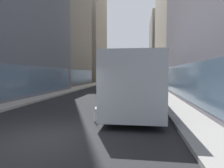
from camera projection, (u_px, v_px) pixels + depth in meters
The scene contains 12 objects.
ground_plane at pixel (125, 84), 40.86m from camera, with size 120.00×120.00×0.00m, color #232326.
sidewalk_left at pixel (99, 83), 41.66m from camera, with size 2.40×110.00×0.15m, color #ADA89E.
sidewalk_right at pixel (152, 83), 40.05m from camera, with size 2.40×110.00×0.15m, color gray.
building_left_mid at pixel (58, 35), 35.77m from camera, with size 8.92×15.49×18.69m.
building_left_far at pixel (85, 16), 52.93m from camera, with size 9.67×15.33×35.66m.
building_right_far at pixel (170, 49), 57.22m from camera, with size 11.44×17.40×18.66m.
transit_bus at pixel (135, 79), 12.55m from camera, with size 2.78×11.53×3.05m.
car_black_suv at pixel (108, 83), 26.46m from camera, with size 1.94×4.64×1.62m.
car_blue_hatchback at pixel (138, 80), 41.70m from camera, with size 1.78×4.01×1.62m.
car_silver_sedan at pixel (119, 80), 40.54m from camera, with size 1.87×4.22×1.62m.
box_truck at pixel (138, 76), 34.60m from camera, with size 2.30×7.50×3.05m.
dalmatian_dog at pixel (97, 109), 8.87m from camera, with size 0.22×0.96×0.72m.
Camera 1 is at (3.09, -5.78, 2.16)m, focal length 31.04 mm.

